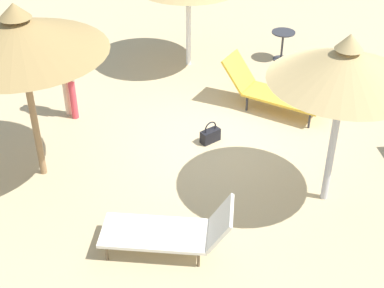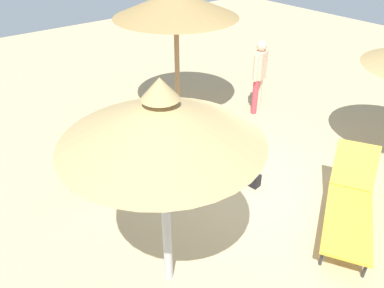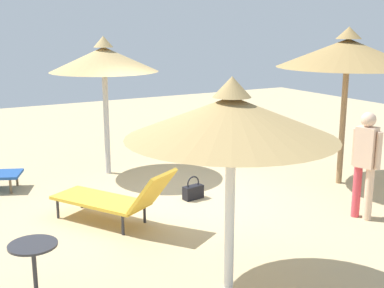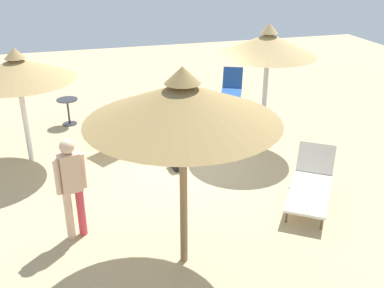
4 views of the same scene
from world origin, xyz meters
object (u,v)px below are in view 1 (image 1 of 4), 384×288
parasol_umbrella_far_right (18,35)px  parasol_umbrella_edge (346,65)px  lounge_chair_back (172,231)px  lounge_chair_near_left (269,90)px  handbag (210,135)px  person_standing_far_left (66,70)px  side_table_round (283,41)px

parasol_umbrella_far_right → parasol_umbrella_edge: size_ratio=1.06×
parasol_umbrella_edge → lounge_chair_back: 3.28m
parasol_umbrella_far_right → parasol_umbrella_edge: 4.63m
lounge_chair_near_left → handbag: 1.68m
lounge_chair_near_left → person_standing_far_left: person_standing_far_left is taller
parasol_umbrella_edge → lounge_chair_near_left: size_ratio=1.35×
lounge_chair_back → side_table_round: 6.54m
person_standing_far_left → handbag: bearing=-48.6°
lounge_chair_back → handbag: 2.80m
parasol_umbrella_edge → handbag: size_ratio=6.67×
lounge_chair_near_left → person_standing_far_left: bearing=154.1°
parasol_umbrella_edge → lounge_chair_near_left: bearing=71.9°
lounge_chair_near_left → side_table_round: bearing=46.0°
lounge_chair_near_left → person_standing_far_left: size_ratio=1.21×
handbag → side_table_round: 3.82m
lounge_chair_back → handbag: lounge_chair_back is taller
parasol_umbrella_edge → handbag: bearing=107.9°
lounge_chair_near_left → parasol_umbrella_far_right: bearing=177.8°
parasol_umbrella_far_right → handbag: parasol_umbrella_far_right is taller
lounge_chair_back → parasol_umbrella_edge: bearing=-4.3°
parasol_umbrella_far_right → lounge_chair_near_left: size_ratio=1.44×
parasol_umbrella_far_right → lounge_chair_near_left: bearing=-2.2°
parasol_umbrella_edge → handbag: (-0.73, 2.26, -2.18)m
parasol_umbrella_edge → person_standing_far_left: 5.24m
parasol_umbrella_edge → side_table_round: (2.46, 4.33, -1.86)m
handbag → side_table_round: size_ratio=0.61×
parasol_umbrella_far_right → side_table_round: (6.10, 1.47, -2.02)m
person_standing_far_left → side_table_round: (5.05, -0.04, -0.52)m
parasol_umbrella_edge → handbag: parasol_umbrella_edge is taller
parasol_umbrella_far_right → parasol_umbrella_edge: parasol_umbrella_far_right is taller
lounge_chair_back → side_table_round: size_ratio=2.78×
parasol_umbrella_edge → side_table_round: bearing=60.4°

